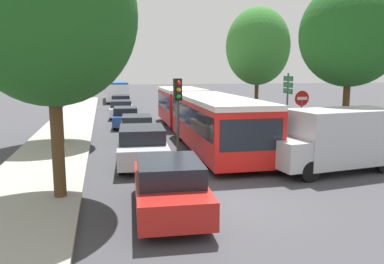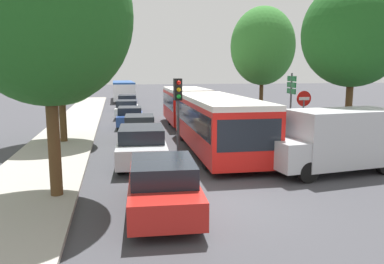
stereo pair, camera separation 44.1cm
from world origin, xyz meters
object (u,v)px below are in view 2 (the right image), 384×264
Objects in this scene: queued_car_white at (127,109)px; tree_right_mid at (263,46)px; queued_car_silver at (142,145)px; no_entry_sign at (303,112)px; articulated_bus at (201,112)px; queued_car_blue at (130,117)px; city_bus_rear at (123,90)px; white_van at (338,139)px; queued_car_red at (163,185)px; tree_right_near at (354,36)px; tree_left_near at (43,20)px; direction_sign_post at (291,92)px; queued_car_navy at (128,103)px; tree_left_mid at (60,59)px; traffic_light at (178,100)px; queued_car_tan at (140,127)px.

queued_car_white is 0.52× the size of tree_right_mid.
queued_car_silver is 7.54m from no_entry_sign.
articulated_bus is 4.30× the size of queued_car_blue.
city_bus_rear is 2.17× the size of white_van.
articulated_bus is 28.63m from city_bus_rear.
queued_car_red is 17.97m from tree_right_mid.
queued_car_silver is at bearing 5.68° from queued_car_red.
queued_car_blue is at bearing 132.46° from tree_right_near.
queued_car_blue is 0.52× the size of tree_left_near.
tree_right_near reaches higher than no_entry_sign.
tree_left_near reaches higher than articulated_bus.
articulated_bus is 2.24× the size of tree_right_near.
no_entry_sign is at bearing -167.57° from city_bus_rear.
white_van is at bearing 86.28° from direction_sign_post.
tree_left_near is 12.79m from tree_right_near.
tree_right_mid is at bearing 130.53° from articulated_bus.
queued_car_silver is (-0.17, 5.34, 0.05)m from queued_car_red.
direction_sign_post is at bearing -164.21° from city_bus_rear.
queued_car_navy is 17.27m from tree_left_mid.
tree_right_near reaches higher than queued_car_red.
queued_car_navy is 0.66× the size of tree_left_mid.
queued_car_red is 12.84m from direction_sign_post.
direction_sign_post is at bearing -59.43° from queued_car_silver.
queued_car_white is 0.55× the size of tree_right_near.
queued_car_navy is at bearing -179.58° from city_bus_rear.
queued_car_silver is at bearing -176.66° from queued_car_navy.
queued_car_navy is 0.54× the size of tree_right_mid.
direction_sign_post is (8.32, 9.61, 1.84)m from queued_car_red.
tree_right_near is 0.96× the size of tree_right_mid.
tree_left_near is at bearing -33.73° from articulated_bus.
queued_car_blue is at bearing 56.27° from tree_left_mid.
queued_car_white is 1.23× the size of traffic_light.
no_entry_sign is 0.37× the size of tree_right_near.
tree_right_mid is (8.94, 9.64, 4.60)m from queued_car_silver.
tree_right_near reaches higher than city_bus_rear.
traffic_light reaches higher than queued_car_white.
direction_sign_post is at bearing 78.04° from articulated_bus.
tree_left_near is (-9.82, -1.00, 3.82)m from white_van.
tree_right_near is at bearing -133.65° from queued_car_blue.
queued_car_red is 1.06× the size of queued_car_blue.
white_van is (7.05, -18.20, 0.52)m from queued_car_white.
queued_car_silver is at bearing 52.21° from tree_left_near.
tree_left_near is (-3.00, 1.69, 4.34)m from queued_car_red.
queued_car_white is 16.56m from no_entry_sign.
white_van is at bearing 24.04° from articulated_bus.
no_entry_sign is at bearing 86.36° from traffic_light.
articulated_bus is 4.29× the size of queued_car_tan.
no_entry_sign is at bearing -103.75° from white_van.
traffic_light is 5.88m from no_entry_sign.
queued_car_silver is 1.32× the size of traffic_light.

